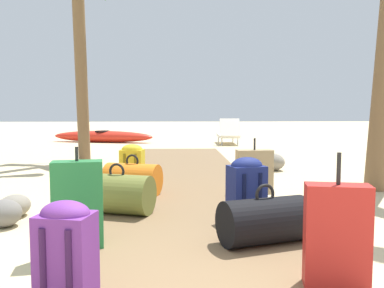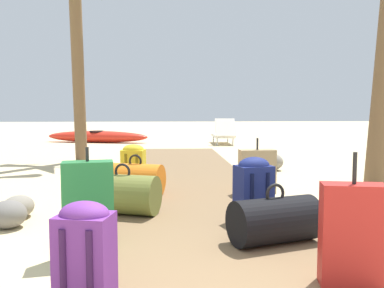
{
  "view_description": "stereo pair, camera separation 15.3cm",
  "coord_description": "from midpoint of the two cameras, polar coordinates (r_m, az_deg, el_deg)",
  "views": [
    {
      "loc": [
        -0.14,
        -1.5,
        1.11
      ],
      "look_at": [
        0.14,
        4.96,
        0.55
      ],
      "focal_mm": 38.32,
      "sensor_mm": 36.0,
      "label": 1
    },
    {
      "loc": [
        -0.29,
        -1.49,
        1.11
      ],
      "look_at": [
        0.14,
        4.96,
        0.55
      ],
      "focal_mm": 38.32,
      "sensor_mm": 36.0,
      "label": 2
    }
  ],
  "objects": [
    {
      "name": "duffel_bag_olive",
      "position": [
        4.1,
        -10.66,
        -6.88
      ],
      "size": [
        0.77,
        0.58,
        0.5
      ],
      "color": "olive",
      "rests_on": "boardwalk"
    },
    {
      "name": "lounge_chair",
      "position": [
        12.84,
        4.05,
        1.45
      ],
      "size": [
        0.62,
        1.52,
        0.81
      ],
      "color": "white",
      "rests_on": "ground"
    },
    {
      "name": "suitcase_tan",
      "position": [
        5.02,
        8.18,
        -3.82
      ],
      "size": [
        0.44,
        0.2,
        0.68
      ],
      "color": "tan",
      "rests_on": "boardwalk"
    },
    {
      "name": "backpack_navy",
      "position": [
        3.76,
        7.42,
        -6.08
      ],
      "size": [
        0.36,
        0.31,
        0.59
      ],
      "color": "navy",
      "rests_on": "boardwalk"
    },
    {
      "name": "ground_plane",
      "position": [
        5.22,
        -1.43,
        -7.32
      ],
      "size": [
        60.0,
        60.0,
        0.0
      ],
      "primitive_type": "plane",
      "color": "#D1BA8C"
    },
    {
      "name": "duffel_bag_black",
      "position": [
        3.23,
        10.08,
        -10.4
      ],
      "size": [
        0.74,
        0.54,
        0.46
      ],
      "color": "black",
      "rests_on": "boardwalk"
    },
    {
      "name": "backpack_yellow",
      "position": [
        5.75,
        -8.92,
        -2.56
      ],
      "size": [
        0.34,
        0.3,
        0.54
      ],
      "color": "gold",
      "rests_on": "boardwalk"
    },
    {
      "name": "boardwalk",
      "position": [
        6.1,
        -1.79,
        -5.15
      ],
      "size": [
        1.86,
        9.01,
        0.08
      ],
      "primitive_type": "cube",
      "color": "brown",
      "rests_on": "ground"
    },
    {
      "name": "rock_right_far",
      "position": [
        4.91,
        20.27,
        -7.42
      ],
      "size": [
        0.35,
        0.34,
        0.17
      ],
      "primitive_type": "ellipsoid",
      "rotation": [
        0.0,
        0.0,
        0.23
      ],
      "color": "#5B5651",
      "rests_on": "ground"
    },
    {
      "name": "rock_right_mid",
      "position": [
        7.53,
        10.44,
        -2.43
      ],
      "size": [
        0.56,
        0.58,
        0.31
      ],
      "primitive_type": "ellipsoid",
      "rotation": [
        0.0,
        0.0,
        0.57
      ],
      "color": "gray",
      "rests_on": "ground"
    },
    {
      "name": "suitcase_green",
      "position": [
        3.16,
        -15.59,
        -8.14
      ],
      "size": [
        0.39,
        0.23,
        0.75
      ],
      "color": "#237538",
      "rests_on": "boardwalk"
    },
    {
      "name": "rock_left_mid",
      "position": [
        4.59,
        -23.93,
        -7.99
      ],
      "size": [
        0.34,
        0.41,
        0.23
      ],
      "primitive_type": "ellipsoid",
      "rotation": [
        0.0,
        0.0,
        1.47
      ],
      "color": "gray",
      "rests_on": "ground"
    },
    {
      "name": "backpack_purple",
      "position": [
        2.29,
        -16.59,
        -14.08
      ],
      "size": [
        0.32,
        0.28,
        0.55
      ],
      "color": "#6B2D84",
      "rests_on": "boardwalk"
    },
    {
      "name": "kayak",
      "position": [
        13.83,
        -13.38,
        1.01
      ],
      "size": [
        3.5,
        1.47,
        0.39
      ],
      "color": "red",
      "rests_on": "ground"
    },
    {
      "name": "suitcase_red",
      "position": [
        2.57,
        19.82,
        -11.83
      ],
      "size": [
        0.38,
        0.23,
        0.78
      ],
      "color": "red",
      "rests_on": "boardwalk"
    },
    {
      "name": "rock_left_far",
      "position": [
        4.25,
        -25.22,
        -8.85
      ],
      "size": [
        0.4,
        0.39,
        0.26
      ],
      "primitive_type": "ellipsoid",
      "rotation": [
        0.0,
        0.0,
        2.96
      ],
      "color": "slate",
      "rests_on": "ground"
    },
    {
      "name": "duffel_bag_orange",
      "position": [
        4.97,
        -8.75,
        -4.86
      ],
      "size": [
        0.73,
        0.56,
        0.49
      ],
      "color": "orange",
      "rests_on": "boardwalk"
    }
  ]
}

